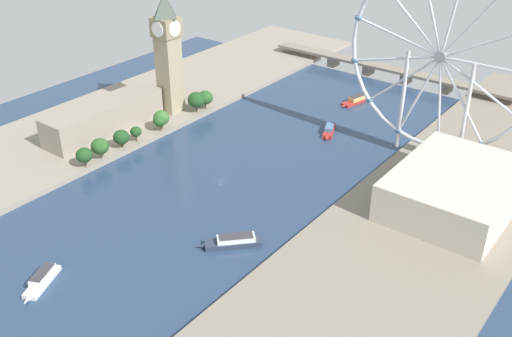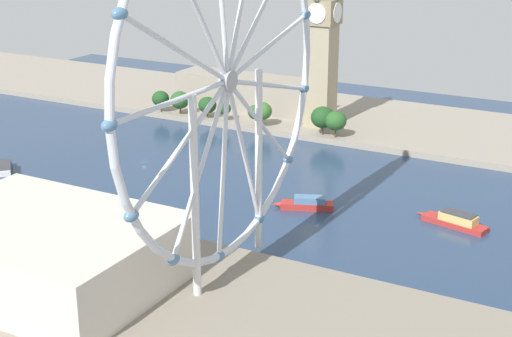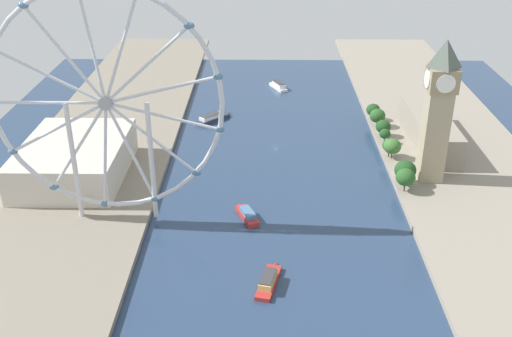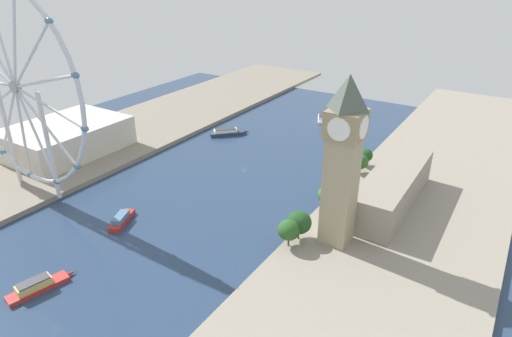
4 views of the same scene
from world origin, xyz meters
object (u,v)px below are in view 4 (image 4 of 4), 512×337
object	(u,v)px
riverside_hall	(66,138)
parliament_block	(392,188)
tour_boat_1	(37,286)
tour_boat_3	(227,132)
tour_boat_2	(322,118)
tour_boat_0	(122,219)
ferris_wheel	(16,88)
clock_tower	(343,160)

from	to	relation	value
riverside_hall	parliament_block	bearing A→B (deg)	-167.15
riverside_hall	tour_boat_1	size ratio (longest dim) A/B	2.64
tour_boat_3	tour_boat_2	bearing A→B (deg)	9.75
parliament_block	tour_boat_3	xyz separation A→B (m)	(139.96, -42.70, -10.10)
parliament_block	tour_boat_0	world-z (taller)	parliament_block
tour_boat_1	ferris_wheel	bearing A→B (deg)	68.81
tour_boat_1	tour_boat_3	size ratio (longest dim) A/B	1.10
parliament_block	tour_boat_3	size ratio (longest dim) A/B	3.15
tour_boat_2	tour_boat_1	bearing A→B (deg)	153.16
tour_boat_1	tour_boat_2	world-z (taller)	tour_boat_2
clock_tower	tour_boat_3	world-z (taller)	clock_tower
clock_tower	parliament_block	size ratio (longest dim) A/B	0.97
ferris_wheel	riverside_hall	distance (m)	74.62
tour_boat_0	clock_tower	bearing A→B (deg)	-91.14
riverside_hall	tour_boat_2	xyz separation A→B (m)	(-117.40, -161.19, -10.55)
tour_boat_0	tour_boat_3	world-z (taller)	tour_boat_3
parliament_block	tour_boat_0	bearing A→B (deg)	38.34
riverside_hall	tour_boat_3	bearing A→B (deg)	-127.69
tour_boat_0	tour_boat_2	xyz separation A→B (m)	(-19.62, -202.01, 0.30)
parliament_block	riverside_hall	world-z (taller)	riverside_hall
parliament_block	ferris_wheel	xyz separation A→B (m)	(176.24, 92.53, 50.00)
tour_boat_2	ferris_wheel	bearing A→B (deg)	133.02
tour_boat_0	riverside_hall	bearing A→B (deg)	44.54
tour_boat_1	tour_boat_3	world-z (taller)	tour_boat_1
clock_tower	ferris_wheel	distance (m)	171.62
ferris_wheel	clock_tower	bearing A→B (deg)	-165.10
clock_tower	tour_boat_3	distance (m)	163.29
tour_boat_3	parliament_block	bearing A→B (deg)	-63.34
ferris_wheel	tour_boat_2	distance (m)	230.11
clock_tower	ferris_wheel	bearing A→B (deg)	14.90
riverside_hall	tour_boat_3	world-z (taller)	riverside_hall
ferris_wheel	tour_boat_2	xyz separation A→B (m)	(-83.66, -205.82, -59.94)
riverside_hall	tour_boat_1	xyz separation A→B (m)	(-108.50, 95.54, -10.71)
ferris_wheel	tour_boat_1	bearing A→B (deg)	145.75
parliament_block	tour_boat_2	size ratio (longest dim) A/B	3.29
parliament_block	tour_boat_1	world-z (taller)	parliament_block
tour_boat_3	tour_boat_1	bearing A→B (deg)	-124.69
tour_boat_1	tour_boat_3	bearing A→B (deg)	24.75
parliament_block	riverside_hall	distance (m)	215.37
clock_tower	tour_boat_0	size ratio (longest dim) A/B	3.38
clock_tower	tour_boat_1	bearing A→B (deg)	46.43
tour_boat_2	tour_boat_3	world-z (taller)	tour_boat_2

